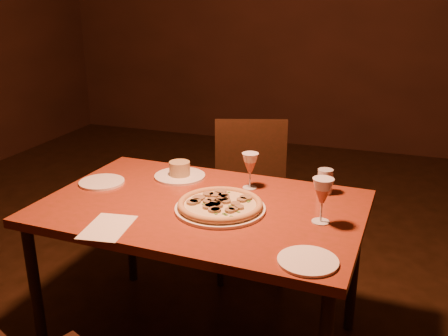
% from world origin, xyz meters
% --- Properties ---
extents(dining_table, '(1.35, 0.90, 0.71)m').
position_xyz_m(dining_table, '(-0.12, 0.12, 0.65)').
color(dining_table, maroon).
rests_on(dining_table, floor).
extents(chair_far, '(0.53, 0.53, 0.86)m').
position_xyz_m(chair_far, '(-0.13, 0.89, 0.49)').
color(chair_far, black).
rests_on(chair_far, floor).
extents(pizza_plate, '(0.37, 0.37, 0.04)m').
position_xyz_m(pizza_plate, '(-0.02, 0.09, 0.73)').
color(pizza_plate, white).
rests_on(pizza_plate, dining_table).
extents(ramekin_saucer, '(0.24, 0.24, 0.08)m').
position_xyz_m(ramekin_saucer, '(-0.34, 0.39, 0.73)').
color(ramekin_saucer, white).
rests_on(ramekin_saucer, dining_table).
extents(wine_glass_far, '(0.07, 0.07, 0.17)m').
position_xyz_m(wine_glass_far, '(0.02, 0.36, 0.79)').
color(wine_glass_far, '#A75D45').
rests_on(wine_glass_far, dining_table).
extents(wine_glass_right, '(0.08, 0.08, 0.18)m').
position_xyz_m(wine_glass_right, '(0.38, 0.11, 0.80)').
color(wine_glass_right, '#A75D45').
rests_on(wine_glass_right, dining_table).
extents(water_tumbler, '(0.07, 0.07, 0.11)m').
position_xyz_m(water_tumbler, '(0.35, 0.41, 0.77)').
color(water_tumbler, '#ABB4BB').
rests_on(water_tumbler, dining_table).
extents(side_plate_left, '(0.21, 0.21, 0.01)m').
position_xyz_m(side_plate_left, '(-0.65, 0.19, 0.72)').
color(side_plate_left, white).
rests_on(side_plate_left, dining_table).
extents(side_plate_near, '(0.20, 0.20, 0.01)m').
position_xyz_m(side_plate_near, '(0.39, -0.21, 0.71)').
color(side_plate_near, white).
rests_on(side_plate_near, dining_table).
extents(menu_card, '(0.19, 0.25, 0.00)m').
position_xyz_m(menu_card, '(-0.37, -0.20, 0.71)').
color(menu_card, white).
rests_on(menu_card, dining_table).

